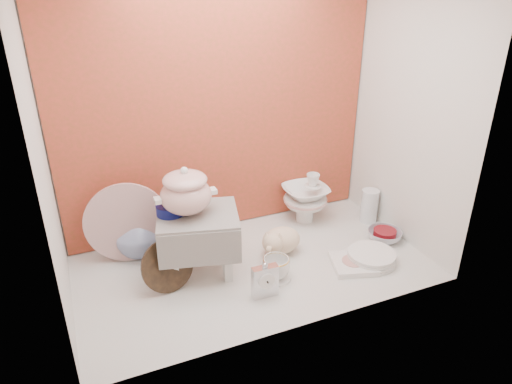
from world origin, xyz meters
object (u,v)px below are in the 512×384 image
gold_rim_teacup (276,267)px  dinner_plate_stack (371,257)px  crystal_bowl (384,236)px  soup_tureen (186,191)px  mantel_clock (265,280)px  porcelain_tower (305,198)px  blue_white_vase (137,232)px  floral_platter (127,223)px  plush_pig (281,240)px  step_stool (199,243)px

gold_rim_teacup → dinner_plate_stack: size_ratio=0.53×
dinner_plate_stack → crystal_bowl: size_ratio=1.37×
soup_tureen → dinner_plate_stack: size_ratio=1.09×
mantel_clock → crystal_bowl: (0.84, 0.19, -0.06)m
soup_tureen → mantel_clock: 0.56m
soup_tureen → porcelain_tower: 0.89m
dinner_plate_stack → porcelain_tower: bearing=101.2°
gold_rim_teacup → crystal_bowl: bearing=7.0°
blue_white_vase → mantel_clock: blue_white_vase is taller
floral_platter → plush_pig: (0.76, -0.27, -0.14)m
step_stool → mantel_clock: step_stool is taller
crystal_bowl → blue_white_vase: bearing=162.5°
mantel_clock → porcelain_tower: bearing=50.0°
soup_tureen → floral_platter: (-0.27, 0.23, -0.24)m
step_stool → blue_white_vase: bearing=146.9°
step_stool → floral_platter: (-0.31, 0.25, 0.05)m
porcelain_tower → dinner_plate_stack: bearing=-78.8°
gold_rim_teacup → crystal_bowl: gold_rim_teacup is taller
plush_pig → mantel_clock: bearing=-143.4°
step_stool → porcelain_tower: bearing=34.0°
soup_tureen → blue_white_vase: (-0.22, 0.27, -0.32)m
soup_tureen → plush_pig: 0.62m
dinner_plate_stack → crystal_bowl: (0.20, 0.15, 0.00)m
step_stool → gold_rim_teacup: 0.41m
step_stool → floral_platter: bearing=155.8°
soup_tureen → gold_rim_teacup: (0.37, -0.24, -0.39)m
mantel_clock → soup_tureen: bearing=130.3°
gold_rim_teacup → blue_white_vase: bearing=139.4°
blue_white_vase → step_stool: bearing=-47.7°
step_stool → porcelain_tower: step_stool is taller
floral_platter → dinner_plate_stack: bearing=-24.5°
mantel_clock → gold_rim_teacup: 0.15m
floral_platter → gold_rim_teacup: 0.81m
plush_pig → porcelain_tower: bearing=27.0°
soup_tureen → crystal_bowl: bearing=-7.6°
gold_rim_teacup → floral_platter: bearing=143.8°
plush_pig → gold_rim_teacup: (-0.12, -0.20, -0.02)m
soup_tureen → floral_platter: soup_tureen is taller
blue_white_vase → gold_rim_teacup: bearing=-40.6°
soup_tureen → dinner_plate_stack: 1.04m
gold_rim_teacup → step_stool: bearing=146.5°
blue_white_vase → porcelain_tower: size_ratio=0.86×
soup_tureen → gold_rim_teacup: 0.59m
step_stool → floral_platter: size_ratio=0.89×
crystal_bowl → porcelain_tower: size_ratio=0.63×
floral_platter → blue_white_vase: floral_platter is taller
gold_rim_teacup → crystal_bowl: size_ratio=0.72×
mantel_clock → dinner_plate_stack: mantel_clock is taller
soup_tureen → dinner_plate_stack: bearing=-18.4°
floral_platter → dinner_plate_stack: (1.17, -0.53, -0.19)m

